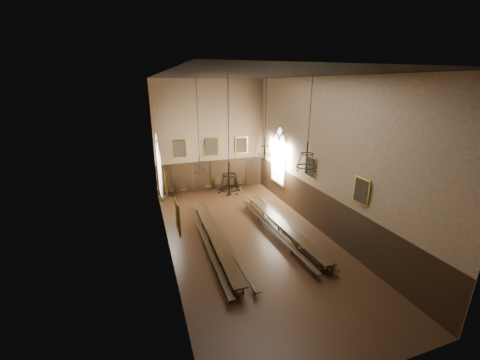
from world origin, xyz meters
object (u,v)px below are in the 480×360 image
chair_0 (171,193)px  chandelier_back_right (265,149)px  table_left (214,240)px  chair_1 (183,191)px  bench_left_outer (207,243)px  chair_6 (240,185)px  chandelier_back_left (200,164)px  bench_right_outer (288,226)px  table_right (281,228)px  chair_5 (231,186)px  chandelier_front_right (307,161)px  chair_3 (208,188)px  chandelier_front_left (229,182)px  bench_left_inner (224,240)px  chair_4 (218,187)px  bench_right_inner (273,231)px

chair_0 → chandelier_back_right: (5.25, -6.44, 4.51)m
chandelier_back_right → table_left: bearing=-151.8°
chandelier_back_right → chair_1: bearing=123.1°
bench_left_outer → chair_6: 9.88m
chandelier_back_left → chandelier_back_right: same height
table_left → bench_right_outer: size_ratio=0.95×
table_right → chair_5: size_ratio=9.78×
bench_left_outer → chandelier_front_right: size_ratio=2.32×
bench_right_outer → chair_3: size_ratio=10.05×
bench_right_outer → chandelier_front_left: (-4.71, -3.16, 4.39)m
table_right → chandelier_front_right: bearing=-96.5°
bench_left_outer → bench_left_inner: bearing=0.9°
chandelier_back_right → chandelier_front_right: size_ratio=1.10×
chair_3 → chandelier_front_right: size_ratio=0.24×
chair_0 → chandelier_front_right: 13.28m
table_right → table_left: bearing=-179.3°
table_left → chair_3: chair_3 is taller
chandelier_front_left → chair_4: bearing=77.6°
chair_3 → chair_6: size_ratio=1.10×
bench_left_outer → chair_6: size_ratio=10.87×
chair_6 → chandelier_back_right: 7.91m
chair_5 → chandelier_back_right: 7.86m
chair_5 → chandelier_front_left: chandelier_front_left is taller
chair_3 → chandelier_back_right: size_ratio=0.21×
chair_1 → chair_5: 4.06m
bench_left_inner → bench_right_inner: size_ratio=1.04×
table_right → chair_5: bearing=93.5°
bench_left_outer → bench_left_inner: bench_left_outer is taller
table_left → chandelier_back_left: (-0.23, 2.09, 3.85)m
chandelier_back_left → chair_4: bearing=66.9°
chair_1 → chair_3: 2.01m
bench_right_inner → chandelier_back_left: size_ratio=1.75×
chandelier_front_right → chandelier_back_right: bearing=90.5°
chair_0 → chandelier_front_right: chandelier_front_right is taller
table_right → chair_0: size_ratio=10.12×
chandelier_back_left → chandelier_front_left: same height
bench_left_inner → chair_6: chair_6 is taller
table_right → chandelier_back_left: 6.19m
bench_left_outer → chair_0: bearing=96.5°
chair_3 → chandelier_front_right: 12.41m
chair_1 → chair_5: size_ratio=0.98×
chair_4 → chandelier_back_right: chandelier_back_right is taller
table_right → chandelier_back_left: size_ratio=1.74×
table_left → chandelier_back_right: (3.82, 2.04, 4.41)m
bench_right_inner → bench_left_outer: bearing=-179.4°
bench_right_inner → chandelier_back_left: chandelier_back_left is taller
bench_right_inner → table_right: bearing=6.5°
chair_0 → bench_right_inner: bearing=-39.8°
table_left → bench_left_outer: (-0.46, -0.06, -0.09)m
bench_right_inner → chair_1: size_ratio=9.98×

